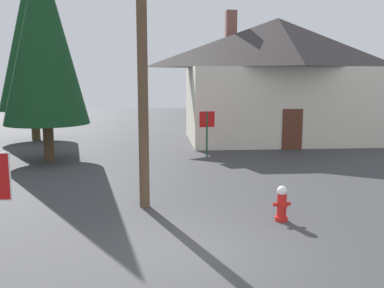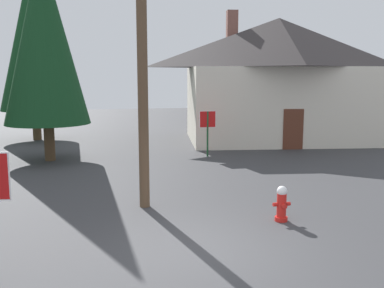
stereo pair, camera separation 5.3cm
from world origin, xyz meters
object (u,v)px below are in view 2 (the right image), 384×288
utility_pole (142,15)px  stop_sign_far (208,124)px  house (277,78)px  pine_tree_tall_left (32,41)px  fire_hydrant (282,204)px  pine_tree_short_left (44,37)px

utility_pole → stop_sign_far: utility_pole is taller
house → pine_tree_tall_left: 13.70m
utility_pole → house: 14.12m
utility_pole → house: size_ratio=0.90×
fire_hydrant → pine_tree_short_left: pine_tree_short_left is taller
utility_pole → pine_tree_short_left: (-3.39, 7.52, 0.03)m
house → pine_tree_tall_left: pine_tree_tall_left is taller
utility_pole → pine_tree_tall_left: 14.90m
utility_pole → pine_tree_short_left: size_ratio=1.13×
fire_hydrant → pine_tree_tall_left: (-8.09, 15.99, 5.06)m
fire_hydrant → pine_tree_short_left: (-6.64, 9.42, 4.75)m
house → pine_tree_tall_left: (-13.24, 2.87, 2.02)m
utility_pole → stop_sign_far: size_ratio=4.85×
pine_tree_tall_left → house: bearing=-12.2°
utility_pole → pine_tree_tall_left: bearing=108.9°
stop_sign_far → house: 6.73m
stop_sign_far → house: bearing=39.8°
pine_tree_short_left → fire_hydrant: bearing=-54.8°
fire_hydrant → pine_tree_tall_left: size_ratio=0.10×
stop_sign_far → pine_tree_tall_left: pine_tree_tall_left is taller
utility_pole → house: (8.41, 11.22, -1.69)m
pine_tree_short_left → stop_sign_far: bearing=-3.4°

